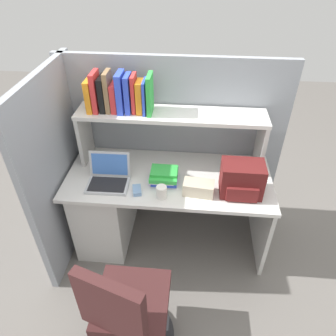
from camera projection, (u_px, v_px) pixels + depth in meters
The scene contains 13 objects.
ground_plane at pixel (169, 238), 2.91m from camera, with size 8.00×8.00×0.00m, color slate.
desk at pixel (123, 203), 2.69m from camera, with size 1.60×0.70×0.73m.
cubicle_partition_rear at pixel (173, 145), 2.74m from camera, with size 1.84×0.05×1.55m, color gray.
cubicle_partition_left at pixel (60, 170), 2.46m from camera, with size 0.05×1.06×1.55m, color gray.
overhead_hutch at pixel (171, 124), 2.41m from camera, with size 1.44×0.28×0.45m.
reference_books_on_shelf at pixel (119, 94), 2.30m from camera, with size 0.48×0.19×0.30m.
laptop at pixel (109, 177), 2.38m from camera, with size 0.32×0.26×0.22m.
backpack at pixel (242, 180), 2.24m from camera, with size 0.30×0.23×0.25m.
computer_mouse at pixel (137, 190), 2.31m from camera, with size 0.06×0.10×0.03m, color #7299C6.
paper_cup at pixel (161, 192), 2.25m from camera, with size 0.08×0.08×0.10m, color white.
tissue_box at pixel (199, 188), 2.28m from camera, with size 0.22×0.12×0.10m, color #BFB299.
desk_book_stack at pixel (164, 176), 2.39m from camera, with size 0.21×0.20×0.10m.
office_chair at pixel (129, 314), 1.93m from camera, with size 0.52×0.54×0.93m.
Camera 1 is at (0.17, -1.92, 2.27)m, focal length 33.70 mm.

